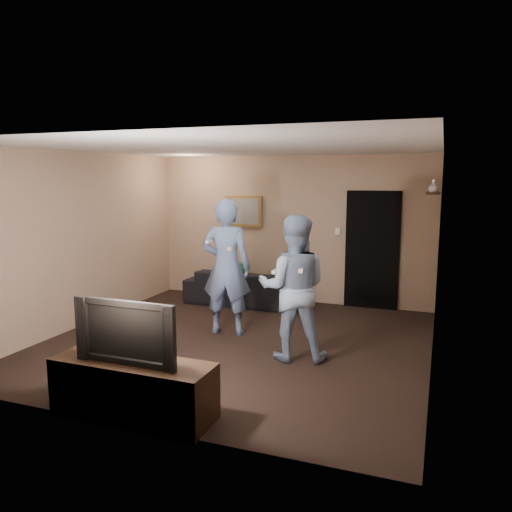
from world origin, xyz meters
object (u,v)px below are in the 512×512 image
at_px(tv_console, 133,389).
at_px(television, 131,330).
at_px(sofa, 245,287).
at_px(wii_player_left, 226,267).
at_px(wii_player_right, 293,288).

height_order(tv_console, television, television).
height_order(sofa, television, television).
distance_m(sofa, tv_console, 4.30).
distance_m(tv_console, wii_player_left, 2.71).
xyz_separation_m(television, wii_player_left, (-0.19, 2.61, 0.13)).
bearing_deg(wii_player_left, wii_player_right, -28.71).
bearing_deg(television, wii_player_left, 94.65).
bearing_deg(tv_console, television, 0.00).
bearing_deg(wii_player_left, tv_console, -85.75).
bearing_deg(television, sofa, 98.17).
height_order(television, wii_player_right, wii_player_right).
relative_size(television, wii_player_left, 0.54).
xyz_separation_m(tv_console, wii_player_left, (-0.19, 2.61, 0.71)).
height_order(wii_player_left, wii_player_right, wii_player_left).
xyz_separation_m(sofa, wii_player_left, (0.39, -1.66, 0.66)).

